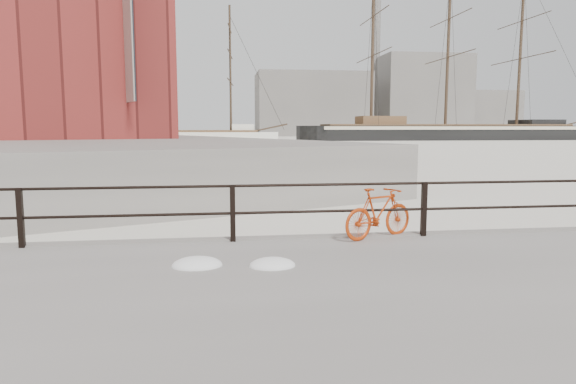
{
  "coord_description": "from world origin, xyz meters",
  "views": [
    {
      "loc": [
        -7.23,
        -9.04,
        2.33
      ],
      "look_at": [
        -5.8,
        1.5,
        1.0
      ],
      "focal_mm": 32.0,
      "sensor_mm": 36.0,
      "label": 1
    }
  ],
  "objects_px": {
    "barque_black": "(445,140)",
    "workboat_near": "(12,160)",
    "bicycle": "(379,213)",
    "schooner_left": "(41,144)",
    "schooner_mid": "(187,143)"
  },
  "relations": [
    {
      "from": "bicycle",
      "to": "barque_black",
      "type": "xyz_separation_m",
      "value": [
        40.86,
        86.36,
        -0.81
      ]
    },
    {
      "from": "bicycle",
      "to": "schooner_left",
      "type": "distance_m",
      "value": 77.13
    },
    {
      "from": "barque_black",
      "to": "bicycle",
      "type": "bearing_deg",
      "value": -115.58
    },
    {
      "from": "barque_black",
      "to": "schooner_left",
      "type": "bearing_deg",
      "value": -168.25
    },
    {
      "from": "schooner_mid",
      "to": "workboat_near",
      "type": "relative_size",
      "value": 2.26
    },
    {
      "from": "schooner_mid",
      "to": "workboat_near",
      "type": "distance_m",
      "value": 42.29
    },
    {
      "from": "bicycle",
      "to": "workboat_near",
      "type": "relative_size",
      "value": 0.11
    },
    {
      "from": "schooner_mid",
      "to": "barque_black",
      "type": "bearing_deg",
      "value": 21.21
    },
    {
      "from": "schooner_mid",
      "to": "workboat_near",
      "type": "bearing_deg",
      "value": -98.95
    },
    {
      "from": "barque_black",
      "to": "workboat_near",
      "type": "xyz_separation_m",
      "value": [
        -58.71,
        -55.13,
        0.0
      ]
    },
    {
      "from": "bicycle",
      "to": "schooner_mid",
      "type": "distance_m",
      "value": 72.68
    },
    {
      "from": "bicycle",
      "to": "schooner_left",
      "type": "bearing_deg",
      "value": 86.92
    },
    {
      "from": "bicycle",
      "to": "schooner_mid",
      "type": "relative_size",
      "value": 0.05
    },
    {
      "from": "bicycle",
      "to": "barque_black",
      "type": "relative_size",
      "value": 0.02
    },
    {
      "from": "barque_black",
      "to": "workboat_near",
      "type": "bearing_deg",
      "value": -137.06
    }
  ]
}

